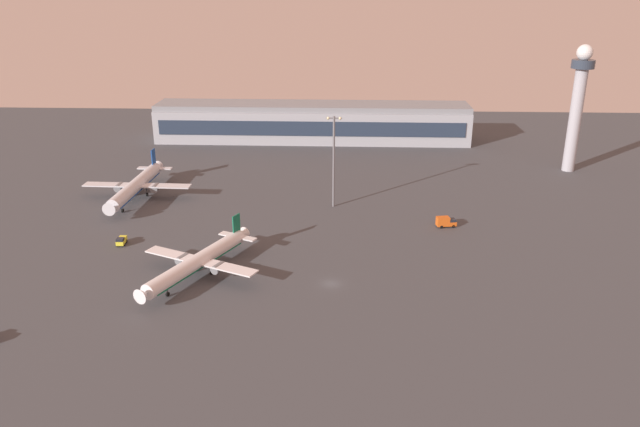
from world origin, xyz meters
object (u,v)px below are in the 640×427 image
catering_truck (446,222)px  airplane_terminal_side (199,261)px  control_tower (578,100)px  airplane_far_stand (136,185)px  baggage_tractor (121,241)px  apron_light_east (334,157)px

catering_truck → airplane_terminal_side: bearing=-72.3°
control_tower → airplane_terminal_side: bearing=-141.5°
airplane_far_stand → baggage_tractor: size_ratio=10.69×
airplane_terminal_side → airplane_far_stand: airplane_far_stand is taller
control_tower → catering_truck: bearing=-132.4°
control_tower → catering_truck: size_ratio=7.67×
airplane_far_stand → apron_light_east: bearing=177.2°
control_tower → apron_light_east: (-87.00, -43.48, -10.06)m
airplane_terminal_side → apron_light_east: bearing=-97.0°
airplane_terminal_side → baggage_tractor: 30.92m
airplane_far_stand → apron_light_east: apron_light_east is taller
catering_truck → apron_light_east: size_ratio=0.21×
baggage_tractor → catering_truck: (89.06, 16.88, 0.40)m
airplane_far_stand → control_tower: bearing=-164.1°
control_tower → catering_truck: control_tower is taller
airplane_terminal_side → apron_light_east: (30.99, 50.41, 12.34)m
baggage_tractor → catering_truck: bearing=-172.5°
airplane_terminal_side → baggage_tractor: (-25.26, 17.63, -2.69)m
control_tower → baggage_tractor: control_tower is taller
catering_truck → baggage_tractor: bearing=-90.0°
control_tower → airplane_far_stand: (-151.18, -38.61, -21.87)m
control_tower → airplane_terminal_side: 152.44m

